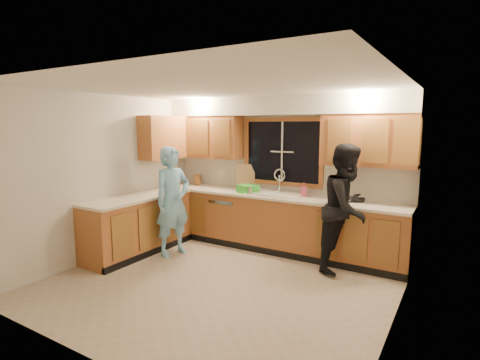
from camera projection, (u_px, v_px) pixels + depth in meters
name	position (u px, v px, depth m)	size (l,w,h in m)	color
floor	(219.00, 283.00, 4.87)	(4.20, 4.20, 0.00)	tan
ceiling	(217.00, 87.00, 4.50)	(4.20, 4.20, 0.00)	white
wall_back	(282.00, 172.00, 6.29)	(4.20, 4.20, 0.00)	beige
wall_left	(106.00, 177.00, 5.76)	(3.80, 3.80, 0.00)	beige
wall_right	(398.00, 208.00, 3.61)	(3.80, 3.80, 0.00)	beige
base_cabinets_back	(274.00, 223.00, 6.16)	(4.20, 0.60, 0.88)	#AB6231
base_cabinets_left	(139.00, 225.00, 6.02)	(0.60, 1.90, 0.88)	#AB6231
countertop_back	(274.00, 196.00, 6.08)	(4.20, 0.63, 0.04)	#F1E2CA
countertop_left	(138.00, 197.00, 5.95)	(0.63, 1.90, 0.04)	#F1E2CA
upper_cabinets_left	(207.00, 137.00, 6.80)	(1.35, 0.33, 0.75)	#AB6231
upper_cabinets_right	(369.00, 140.00, 5.34)	(1.35, 0.33, 0.75)	#AB6231
upper_cabinets_return	(163.00, 138.00, 6.54)	(0.33, 0.90, 0.75)	#AB6231
soffit	(279.00, 106.00, 5.99)	(4.20, 0.35, 0.30)	silver
window_frame	(282.00, 152.00, 6.24)	(1.44, 0.03, 1.14)	black
sink	(274.00, 198.00, 6.10)	(0.86, 0.52, 0.57)	white
dishwasher	(230.00, 218.00, 6.59)	(0.60, 0.56, 0.82)	white
stove	(110.00, 233.00, 5.54)	(0.58, 0.75, 0.90)	white
man	(173.00, 201.00, 5.86)	(0.63, 0.41, 1.71)	#79BBE4
woman	(347.00, 208.00, 5.20)	(0.87, 0.68, 1.79)	black
knife_block	(198.00, 180.00, 7.08)	(0.11, 0.09, 0.20)	#945F29
cutting_board	(245.00, 177.00, 6.59)	(0.33, 0.02, 0.44)	tan
dish_crate	(248.00, 189.00, 6.23)	(0.29, 0.27, 0.13)	green
soap_bottle	(304.00, 189.00, 5.97)	(0.10, 0.10, 0.21)	#E25678
bowl	(344.00, 201.00, 5.47)	(0.20, 0.20, 0.05)	silver
can_left	(250.00, 191.00, 6.05)	(0.07, 0.07, 0.13)	beige
can_right	(250.00, 191.00, 6.07)	(0.06, 0.06, 0.12)	beige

